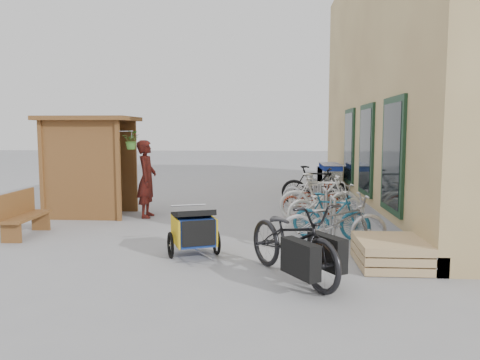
# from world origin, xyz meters

# --- Properties ---
(ground) EXTENTS (80.00, 80.00, 0.00)m
(ground) POSITION_xyz_m (0.00, 0.00, 0.00)
(ground) COLOR gray
(building) EXTENTS (6.07, 13.00, 7.00)m
(building) POSITION_xyz_m (6.49, 4.50, 3.49)
(building) COLOR tan
(building) RESTS_ON ground
(kiosk) EXTENTS (2.49, 1.65, 2.40)m
(kiosk) POSITION_xyz_m (-3.28, 2.47, 1.55)
(kiosk) COLOR brown
(kiosk) RESTS_ON ground
(bike_rack) EXTENTS (0.05, 5.35, 0.86)m
(bike_rack) POSITION_xyz_m (2.30, 2.40, 0.52)
(bike_rack) COLOR #A5A8AD
(bike_rack) RESTS_ON ground
(pallet_stack) EXTENTS (1.00, 1.20, 0.40)m
(pallet_stack) POSITION_xyz_m (3.00, -1.40, 0.21)
(pallet_stack) COLOR tan
(pallet_stack) RESTS_ON ground
(bench) EXTENTS (0.47, 1.41, 0.88)m
(bench) POSITION_xyz_m (-3.67, 0.18, 0.45)
(bench) COLOR brown
(bench) RESTS_ON ground
(shopping_carts) EXTENTS (0.59, 2.33, 1.05)m
(shopping_carts) POSITION_xyz_m (3.00, 6.49, 0.61)
(shopping_carts) COLOR silver
(shopping_carts) RESTS_ON ground
(child_trailer) EXTENTS (0.93, 1.41, 0.82)m
(child_trailer) POSITION_xyz_m (-0.10, -1.02, 0.46)
(child_trailer) COLOR navy
(child_trailer) RESTS_ON ground
(cargo_bike) EXTENTS (1.73, 2.19, 1.11)m
(cargo_bike) POSITION_xyz_m (1.49, -2.15, 0.55)
(cargo_bike) COLOR black
(cargo_bike) RESTS_ON ground
(person_kiosk) EXTENTS (0.46, 0.68, 1.84)m
(person_kiosk) POSITION_xyz_m (-1.78, 2.36, 0.92)
(person_kiosk) COLOR maroon
(person_kiosk) RESTS_ON ground
(bike_0) EXTENTS (1.92, 0.85, 0.98)m
(bike_0) POSITION_xyz_m (2.26, -0.47, 0.49)
(bike_0) COLOR #AEAEB3
(bike_0) RESTS_ON ground
(bike_1) EXTENTS (1.53, 0.81, 0.89)m
(bike_1) POSITION_xyz_m (2.31, 0.31, 0.44)
(bike_1) COLOR #1E5C79
(bike_1) RESTS_ON ground
(bike_2) EXTENTS (1.88, 1.08, 0.93)m
(bike_2) POSITION_xyz_m (2.37, 1.60, 0.47)
(bike_2) COLOR silver
(bike_2) RESTS_ON ground
(bike_3) EXTENTS (1.86, 0.60, 1.10)m
(bike_3) POSITION_xyz_m (2.28, 2.11, 0.55)
(bike_3) COLOR silver
(bike_3) RESTS_ON ground
(bike_4) EXTENTS (1.63, 1.03, 0.81)m
(bike_4) POSITION_xyz_m (2.13, 2.75, 0.40)
(bike_4) COLOR maroon
(bike_4) RESTS_ON ground
(bike_5) EXTENTS (1.53, 0.67, 0.89)m
(bike_5) POSITION_xyz_m (2.34, 3.11, 0.44)
(bike_5) COLOR silver
(bike_5) RESTS_ON ground
(bike_6) EXTENTS (1.74, 1.08, 0.86)m
(bike_6) POSITION_xyz_m (2.27, 3.98, 0.43)
(bike_6) COLOR #AEAEB3
(bike_6) RESTS_ON ground
(bike_7) EXTENTS (1.90, 0.85, 1.11)m
(bike_7) POSITION_xyz_m (2.37, 4.33, 0.55)
(bike_7) COLOR black
(bike_7) RESTS_ON ground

